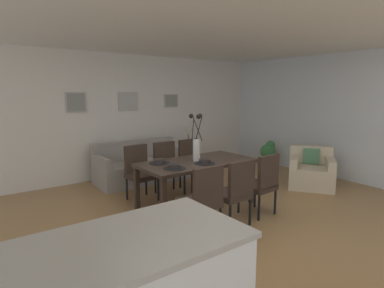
{
  "coord_description": "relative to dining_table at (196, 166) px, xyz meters",
  "views": [
    {
      "loc": [
        -2.65,
        -3.02,
        1.79
      ],
      "look_at": [
        0.21,
        0.87,
        0.99
      ],
      "focal_mm": 29.1,
      "sensor_mm": 36.0,
      "label": 1
    }
  ],
  "objects": [
    {
      "name": "potted_plant",
      "position": [
        2.95,
        1.04,
        -0.29
      ],
      "size": [
        0.36,
        0.36,
        0.67
      ],
      "color": "silver",
      "rests_on": "ground"
    },
    {
      "name": "table_lamp",
      "position": [
        1.16,
        1.84,
        0.23
      ],
      "size": [
        0.22,
        0.22,
        0.51
      ],
      "color": "#4C4C51",
      "rests_on": "side_table"
    },
    {
      "name": "dining_table",
      "position": [
        0.0,
        0.0,
        0.0
      ],
      "size": [
        1.8,
        0.9,
        0.74
      ],
      "color": "#33261E",
      "rests_on": "ground"
    },
    {
      "name": "side_table",
      "position": [
        1.16,
        1.84,
        -0.4
      ],
      "size": [
        0.36,
        0.36,
        0.52
      ],
      "primitive_type": "cube",
      "color": "#3D2D23",
      "rests_on": "ground"
    },
    {
      "name": "ceiling_panel",
      "position": [
        -0.21,
        -0.36,
        1.98
      ],
      "size": [
        9.0,
        7.2,
        0.08
      ],
      "primitive_type": "cube",
      "color": "white"
    },
    {
      "name": "placemat_far_left",
      "position": [
        0.0,
        -0.2,
        0.08
      ],
      "size": [
        0.32,
        0.32,
        0.01
      ],
      "primitive_type": "cylinder",
      "color": "black",
      "rests_on": "dining_table"
    },
    {
      "name": "dining_chair_far_left",
      "position": [
        -0.03,
        -0.89,
        -0.15
      ],
      "size": [
        0.45,
        0.45,
        0.92
      ],
      "color": "#33261E",
      "rests_on": "ground"
    },
    {
      "name": "placemat_near_right",
      "position": [
        -0.54,
        0.2,
        0.08
      ],
      "size": [
        0.32,
        0.32,
        0.01
      ],
      "primitive_type": "cylinder",
      "color": "black",
      "rests_on": "dining_table"
    },
    {
      "name": "framed_picture_center",
      "position": [
        0.0,
        2.42,
        0.95
      ],
      "size": [
        0.44,
        0.03,
        0.4
      ],
      "color": "#B2ADA3"
    },
    {
      "name": "armchair",
      "position": [
        2.45,
        -0.43,
        -0.38
      ],
      "size": [
        1.12,
        1.12,
        0.75
      ],
      "color": "beige",
      "rests_on": "ground"
    },
    {
      "name": "framed_picture_right",
      "position": [
        1.09,
        2.42,
        0.95
      ],
      "size": [
        0.37,
        0.03,
        0.31
      ],
      "color": "#B2ADA3"
    },
    {
      "name": "dining_chair_near_right",
      "position": [
        -0.56,
        0.85,
        -0.15
      ],
      "size": [
        0.47,
        0.47,
        0.92
      ],
      "color": "#33261E",
      "rests_on": "ground"
    },
    {
      "name": "bowl_near_left",
      "position": [
        -0.54,
        -0.2,
        0.12
      ],
      "size": [
        0.17,
        0.17,
        0.07
      ],
      "color": "#2D2826",
      "rests_on": "dining_table"
    },
    {
      "name": "dining_chair_near_left",
      "position": [
        -0.57,
        -0.88,
        -0.15
      ],
      "size": [
        0.46,
        0.46,
        0.92
      ],
      "color": "#33261E",
      "rests_on": "ground"
    },
    {
      "name": "placemat_near_left",
      "position": [
        -0.54,
        -0.2,
        0.08
      ],
      "size": [
        0.32,
        0.32,
        0.01
      ],
      "primitive_type": "cylinder",
      "color": "black",
      "rests_on": "dining_table"
    },
    {
      "name": "sofa",
      "position": [
        -0.01,
        1.88,
        -0.38
      ],
      "size": [
        1.85,
        0.84,
        0.8
      ],
      "color": "gray",
      "rests_on": "ground"
    },
    {
      "name": "framed_picture_left",
      "position": [
        -1.09,
        2.42,
        0.95
      ],
      "size": [
        0.39,
        0.03,
        0.4
      ],
      "color": "#B2ADA3"
    },
    {
      "name": "back_wall_panel",
      "position": [
        -0.21,
        2.49,
        0.64
      ],
      "size": [
        9.0,
        0.1,
        2.6
      ],
      "primitive_type": "cube",
      "color": "silver",
      "rests_on": "ground"
    },
    {
      "name": "centerpiece_vase",
      "position": [
        0.0,
        0.0,
        0.36
      ],
      "size": [
        0.21,
        0.23,
        0.73
      ],
      "color": "silver",
      "rests_on": "dining_table"
    },
    {
      "name": "dining_chair_far_right",
      "position": [
        -0.0,
        0.85,
        -0.15
      ],
      "size": [
        0.46,
        0.46,
        0.92
      ],
      "color": "#33261E",
      "rests_on": "ground"
    },
    {
      "name": "bowl_near_right",
      "position": [
        -0.54,
        0.2,
        0.12
      ],
      "size": [
        0.17,
        0.17,
        0.07
      ],
      "color": "#2D2826",
      "rests_on": "dining_table"
    },
    {
      "name": "side_window_wall",
      "position": [
        3.44,
        -0.36,
        0.64
      ],
      "size": [
        0.1,
        6.3,
        2.6
      ],
      "primitive_type": "cube",
      "color": "white",
      "rests_on": "ground"
    },
    {
      "name": "dining_chair_mid_left",
      "position": [
        0.56,
        -0.85,
        -0.15
      ],
      "size": [
        0.46,
        0.46,
        0.92
      ],
      "color": "#33261E",
      "rests_on": "ground"
    },
    {
      "name": "ground_plane",
      "position": [
        -0.21,
        -0.76,
        -0.66
      ],
      "size": [
        9.0,
        9.0,
        0.0
      ],
      "primitive_type": "plane",
      "color": "olive"
    },
    {
      "name": "dining_chair_mid_right",
      "position": [
        0.54,
        0.86,
        -0.15
      ],
      "size": [
        0.44,
        0.44,
        0.92
      ],
      "color": "#33261E",
      "rests_on": "ground"
    },
    {
      "name": "bowl_far_left",
      "position": [
        0.0,
        -0.2,
        0.12
      ],
      "size": [
        0.17,
        0.17,
        0.07
      ],
      "color": "#2D2826",
      "rests_on": "dining_table"
    }
  ]
}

